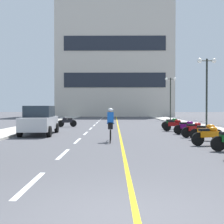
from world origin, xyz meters
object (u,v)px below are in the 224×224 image
at_px(street_lamp_mid, 207,77).
at_px(motorcycle_4, 207,132).
at_px(motorcycle_7, 175,125).
at_px(motorcycle_5, 195,129).
at_px(motorcycle_9, 67,122).
at_px(street_lamp_far, 170,89).
at_px(motorcycle_6, 187,127).
at_px(motorcycle_3, 209,135).
at_px(motorcycle_8, 172,123).
at_px(parked_car_near, 40,120).
at_px(cyclist_rider, 110,124).

bearing_deg(street_lamp_mid, motorcycle_4, -108.51).
height_order(motorcycle_4, motorcycle_7, same).
xyz_separation_m(motorcycle_5, motorcycle_9, (-8.80, 8.21, 0.00)).
distance_m(street_lamp_mid, street_lamp_far, 15.07).
bearing_deg(motorcycle_9, motorcycle_6, -36.31).
xyz_separation_m(motorcycle_3, motorcycle_8, (0.27, 9.22, 0.00)).
bearing_deg(parked_car_near, motorcycle_7, 14.47).
bearing_deg(motorcycle_7, cyclist_rider, -127.72).
bearing_deg(motorcycle_9, cyclist_rider, -68.82).
height_order(street_lamp_mid, motorcycle_8, street_lamp_mid).
relative_size(parked_car_near, motorcycle_5, 2.59).
distance_m(motorcycle_4, motorcycle_5, 1.54).
bearing_deg(parked_car_near, motorcycle_5, -9.02).
bearing_deg(street_lamp_far, motorcycle_7, -100.48).
bearing_deg(motorcycle_4, motorcycle_7, 94.94).
height_order(parked_car_near, motorcycle_9, parked_car_near).
distance_m(street_lamp_far, motorcycle_4, 22.55).
height_order(motorcycle_7, motorcycle_8, same).
distance_m(street_lamp_mid, parked_car_near, 12.92).
xyz_separation_m(street_lamp_mid, cyclist_rider, (-7.35, -7.53, -3.15)).
xyz_separation_m(motorcycle_4, motorcycle_5, (-0.17, 1.53, 0.00)).
relative_size(street_lamp_far, motorcycle_5, 3.33).
distance_m(street_lamp_far, motorcycle_5, 21.07).
relative_size(street_lamp_far, parked_car_near, 1.29).
distance_m(parked_car_near, motorcycle_5, 9.49).
distance_m(motorcycle_5, cyclist_rider, 5.25).
relative_size(motorcycle_3, motorcycle_6, 0.99).
bearing_deg(motorcycle_3, motorcycle_7, 89.76).
relative_size(parked_car_near, motorcycle_3, 2.54).
bearing_deg(motorcycle_3, motorcycle_6, 86.20).
xyz_separation_m(motorcycle_9, cyclist_rider, (3.97, -10.24, 0.41)).
xyz_separation_m(street_lamp_mid, parked_car_near, (-11.88, -4.02, -3.12)).
relative_size(street_lamp_far, motorcycle_6, 3.24).
height_order(motorcycle_8, motorcycle_9, same).
xyz_separation_m(motorcycle_6, motorcycle_8, (-0.06, 4.14, 0.00)).
bearing_deg(street_lamp_mid, street_lamp_far, 88.93).
height_order(parked_car_near, motorcycle_7, parked_car_near).
bearing_deg(motorcycle_5, motorcycle_7, 94.43).
bearing_deg(motorcycle_8, motorcycle_4, -88.31).
bearing_deg(motorcycle_7, motorcycle_4, -85.06).
relative_size(motorcycle_3, cyclist_rider, 0.95).
height_order(street_lamp_mid, motorcycle_3, street_lamp_mid).
height_order(parked_car_near, motorcycle_3, parked_car_near).
xyz_separation_m(street_lamp_far, motorcycle_6, (-2.79, -18.83, -3.64)).
distance_m(street_lamp_far, motorcycle_8, 15.40).
bearing_deg(street_lamp_mid, motorcycle_8, 171.78).
bearing_deg(motorcycle_6, motorcycle_3, -93.80).
bearing_deg(parked_car_near, street_lamp_mid, 18.68).
bearing_deg(street_lamp_far, motorcycle_9, -133.19).
height_order(motorcycle_7, cyclist_rider, cyclist_rider).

